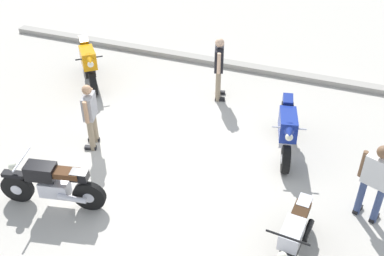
{
  "coord_description": "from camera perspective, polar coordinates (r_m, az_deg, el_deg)",
  "views": [
    {
      "loc": [
        3.36,
        -7.29,
        6.65
      ],
      "look_at": [
        0.58,
        0.37,
        0.75
      ],
      "focal_mm": 44.4,
      "sensor_mm": 36.0,
      "label": 1
    }
  ],
  "objects": [
    {
      "name": "ground_plane",
      "position": [
        10.43,
        -3.68,
        -3.83
      ],
      "size": [
        40.0,
        40.0,
        0.0
      ],
      "primitive_type": "plane",
      "color": "#B7B2A8"
    },
    {
      "name": "motorcycle_silver_cruiser",
      "position": [
        8.28,
        11.99,
        -12.96
      ],
      "size": [
        0.7,
        2.09,
        1.09
      ],
      "rotation": [
        0.0,
        0.0,
        4.62
      ],
      "color": "black",
      "rests_on": "ground"
    },
    {
      "name": "person_in_white_shirt",
      "position": [
        9.11,
        21.18,
        -5.69
      ],
      "size": [
        0.64,
        0.45,
        1.69
      ],
      "rotation": [
        0.0,
        0.0,
        1.19
      ],
      "color": "#384772",
      "rests_on": "ground"
    },
    {
      "name": "person_in_black_shirt",
      "position": [
        12.04,
        3.26,
        7.58
      ],
      "size": [
        0.41,
        0.65,
        1.67
      ],
      "rotation": [
        0.0,
        0.0,
        0.28
      ],
      "color": "gray",
      "rests_on": "ground"
    },
    {
      "name": "motorcycle_black_cruiser",
      "position": [
        9.43,
        -16.49,
        -6.5
      ],
      "size": [
        2.07,
        0.7,
        1.09
      ],
      "rotation": [
        0.0,
        0.0,
        3.34
      ],
      "color": "black",
      "rests_on": "ground"
    },
    {
      "name": "motorcycle_orange_sportbike",
      "position": [
        13.18,
        -12.33,
        7.66
      ],
      "size": [
        1.34,
        1.66,
        1.14
      ],
      "rotation": [
        0.0,
        0.0,
        5.37
      ],
      "color": "black",
      "rests_on": "ground"
    },
    {
      "name": "curb_edge",
      "position": [
        14.0,
        3.73,
        7.79
      ],
      "size": [
        14.0,
        0.3,
        0.15
      ],
      "primitive_type": "cube",
      "color": "#9C978F",
      "rests_on": "ground"
    },
    {
      "name": "person_in_gray_shirt",
      "position": [
        10.54,
        -12.14,
        1.78
      ],
      "size": [
        0.4,
        0.62,
        1.57
      ],
      "rotation": [
        0.0,
        0.0,
        3.42
      ],
      "color": "gray",
      "rests_on": "ground"
    },
    {
      "name": "motorcycle_blue_sportbike",
      "position": [
        10.49,
        11.29,
        -0.18
      ],
      "size": [
        0.76,
        1.95,
        1.14
      ],
      "rotation": [
        0.0,
        0.0,
        4.92
      ],
      "color": "black",
      "rests_on": "ground"
    }
  ]
}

